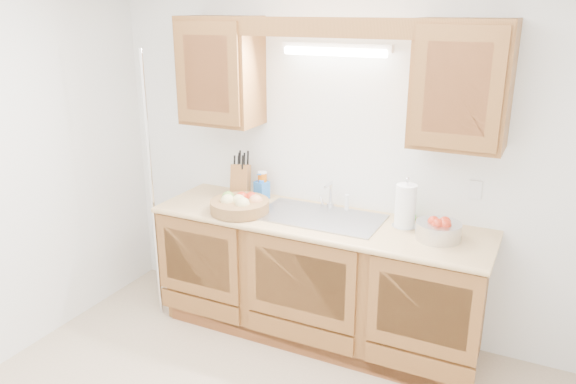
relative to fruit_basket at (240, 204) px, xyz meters
The scene contains 17 objects.
room 1.23m from the fruit_basket, 63.00° to the right, with size 3.52×3.50×2.50m.
base_cabinets 0.76m from the fruit_basket, 14.51° to the left, with size 2.20×0.60×0.86m, color brown.
countertop 0.56m from the fruit_basket, 13.01° to the left, with size 2.30×0.63×0.04m, color #E7B779.
upper_cabinet_left 0.96m from the fruit_basket, 136.52° to the left, with size 0.55×0.33×0.75m, color brown.
upper_cabinet_right 1.65m from the fruit_basket, 11.34° to the left, with size 0.55×0.33×0.75m, color brown.
valance 1.31m from the fruit_basket, 13.52° to the left, with size 2.20×0.05×0.12m, color brown.
fluorescent_fixture 1.23m from the fruit_basket, 33.45° to the left, with size 0.76×0.08×0.08m.
sink 0.57m from the fruit_basket, 15.13° to the left, with size 0.84×0.46×0.36m.
wire_shelf_pole 0.67m from the fruit_basket, 169.26° to the right, with size 0.03×0.03×2.00m, color silver.
outlet_plate 1.56m from the fruit_basket, 16.16° to the left, with size 0.08×0.01×0.12m, color white.
fruit_basket is the anchor object (origin of this frame).
knife_block 0.32m from the fruit_basket, 119.26° to the left, with size 0.18×0.24×0.36m.
orange_canister 0.34m from the fruit_basket, 90.42° to the left, with size 0.07×0.07×0.20m.
soap_bottle 0.32m from the fruit_basket, 89.97° to the left, with size 0.09×0.09×0.20m, color blue.
sponge 1.15m from the fruit_basket, 19.37° to the left, with size 0.13×0.10×0.02m.
paper_towel 1.13m from the fruit_basket, 11.75° to the left, with size 0.16×0.16×0.34m.
apple_bowl 1.34m from the fruit_basket, ahead, with size 0.36×0.36×0.14m.
Camera 1 is at (1.37, -2.08, 2.27)m, focal length 35.00 mm.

